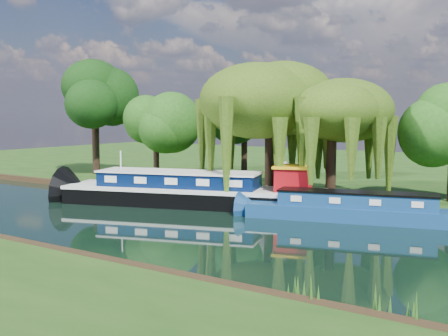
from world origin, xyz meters
The scene contains 13 objects.
ground centered at (0.00, 0.00, 0.00)m, with size 120.00×120.00×0.00m, color black.
far_bank centered at (0.00, 34.00, 0.23)m, with size 120.00×52.00×0.45m, color #193A0F.
dutch_barge centered at (-4.44, 6.44, 0.95)m, with size 18.55×9.60×3.84m.
narrowboat centered at (6.92, 7.30, 0.68)m, with size 13.17×5.56×1.90m.
red_dinghy centered at (-8.56, 6.52, 0.00)m, with size 2.55×3.58×0.74m, color maroon.
willow_left centered at (-1.33, 11.42, 7.09)m, with size 7.62×7.62×9.14m.
willow_right centered at (3.45, 11.51, 5.88)m, with size 6.11×6.11×7.44m.
tree_far_left centered at (-13.97, 13.36, 5.57)m, with size 4.63×4.63×7.46m.
tree_far_back centered at (-22.10, 13.78, 7.37)m, with size 5.91×5.91×9.93m.
tree_far_mid centered at (-7.94, 18.42, 5.87)m, with size 4.79×4.79×7.85m.
lamppost centered at (0.50, 10.50, 2.42)m, with size 0.36×0.36×2.56m.
mooring_posts centered at (-0.50, 8.40, 0.95)m, with size 19.16×0.16×1.00m.
reeds_near centered at (6.87, -7.57, 0.55)m, with size 33.70×1.50×1.10m.
Camera 1 is at (18.96, -24.15, 6.44)m, focal length 45.00 mm.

